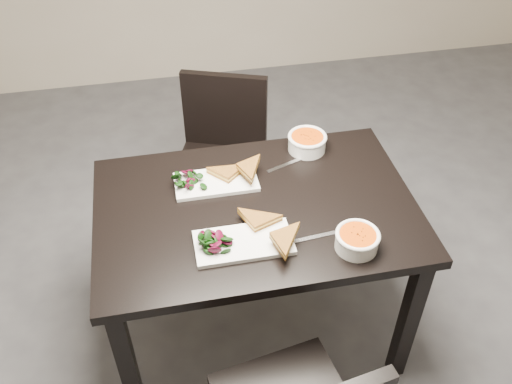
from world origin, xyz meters
TOP-DOWN VIEW (x-y plane):
  - ground at (0.00, 0.00)m, footprint 5.00×5.00m
  - table at (-0.19, 0.14)m, footprint 1.20×0.80m
  - chair_far at (-0.22, 0.85)m, footprint 0.54×0.54m
  - plate_near at (-0.27, -0.04)m, footprint 0.34×0.17m
  - sandwich_near at (-0.20, -0.03)m, footprint 0.20×0.18m
  - salad_near at (-0.37, -0.04)m, footprint 0.11×0.10m
  - soup_bowl_near at (0.11, -0.13)m, footprint 0.15×0.15m
  - cutlery_near at (-0.03, -0.06)m, footprint 0.18×0.03m
  - plate_far at (-0.31, 0.30)m, footprint 0.32×0.16m
  - sandwich_far at (-0.25, 0.28)m, footprint 0.20×0.20m
  - salad_far at (-0.41, 0.30)m, footprint 0.10×0.09m
  - soup_bowl_far at (0.09, 0.44)m, footprint 0.16×0.16m
  - cutlery_far at (-0.02, 0.36)m, footprint 0.17×0.08m

SIDE VIEW (x-z plane):
  - ground at x=0.00m, z-range 0.00..0.00m
  - chair_far at x=-0.22m, z-range 0.06..0.91m
  - table at x=-0.19m, z-range 0.28..1.03m
  - cutlery_near at x=-0.03m, z-range 0.75..0.75m
  - cutlery_far at x=-0.02m, z-range 0.75..0.75m
  - plate_far at x=-0.31m, z-range 0.75..0.77m
  - plate_near at x=-0.27m, z-range 0.75..0.77m
  - salad_far at x=-0.41m, z-range 0.77..0.81m
  - soup_bowl_near at x=0.11m, z-range 0.75..0.82m
  - salad_near at x=-0.37m, z-range 0.77..0.81m
  - soup_bowl_far at x=0.09m, z-range 0.75..0.83m
  - sandwich_far at x=-0.25m, z-range 0.77..0.82m
  - sandwich_near at x=-0.20m, z-range 0.77..0.82m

